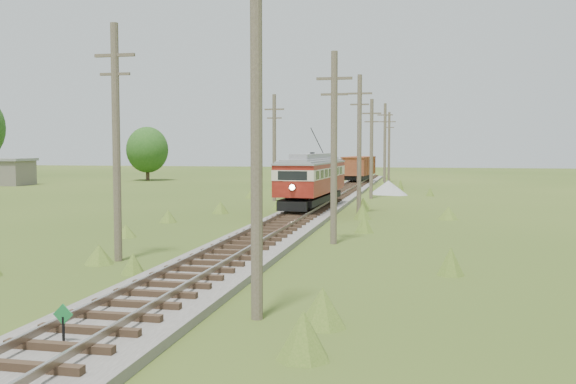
% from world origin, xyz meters
% --- Properties ---
extents(ground, '(260.00, 260.00, 0.00)m').
position_xyz_m(ground, '(0.00, 0.00, 0.00)').
color(ground, '#304815').
rests_on(ground, ground).
extents(railbed_main, '(3.60, 96.00, 0.57)m').
position_xyz_m(railbed_main, '(0.00, 34.00, 0.19)').
color(railbed_main, '#605B54').
rests_on(railbed_main, ground).
extents(switch_marker, '(0.45, 0.06, 1.08)m').
position_xyz_m(switch_marker, '(-0.20, 1.50, 0.63)').
color(switch_marker, black).
rests_on(switch_marker, ground).
extents(streetcar, '(3.10, 11.22, 5.09)m').
position_xyz_m(streetcar, '(-0.00, 31.74, 2.42)').
color(streetcar, black).
rests_on(streetcar, ground).
extents(gondola, '(3.39, 8.35, 2.70)m').
position_xyz_m(gondola, '(0.00, 64.68, 2.02)').
color(gondola, black).
rests_on(gondola, ground).
extents(gravel_pile, '(3.53, 3.75, 1.28)m').
position_xyz_m(gravel_pile, '(4.31, 49.26, 0.60)').
color(gravel_pile, gray).
rests_on(gravel_pile, ground).
extents(utility_pole_r_1, '(0.30, 0.30, 8.80)m').
position_xyz_m(utility_pole_r_1, '(3.10, 5.00, 4.40)').
color(utility_pole_r_1, brown).
rests_on(utility_pole_r_1, ground).
extents(utility_pole_r_2, '(1.60, 0.30, 8.60)m').
position_xyz_m(utility_pole_r_2, '(3.30, 18.00, 4.42)').
color(utility_pole_r_2, brown).
rests_on(utility_pole_r_2, ground).
extents(utility_pole_r_3, '(1.60, 0.30, 9.00)m').
position_xyz_m(utility_pole_r_3, '(3.20, 31.00, 4.63)').
color(utility_pole_r_3, brown).
rests_on(utility_pole_r_3, ground).
extents(utility_pole_r_4, '(1.60, 0.30, 8.40)m').
position_xyz_m(utility_pole_r_4, '(3.00, 44.00, 4.32)').
color(utility_pole_r_4, brown).
rests_on(utility_pole_r_4, ground).
extents(utility_pole_r_5, '(1.60, 0.30, 8.90)m').
position_xyz_m(utility_pole_r_5, '(3.40, 57.00, 4.58)').
color(utility_pole_r_5, brown).
rests_on(utility_pole_r_5, ground).
extents(utility_pole_r_6, '(1.60, 0.30, 8.70)m').
position_xyz_m(utility_pole_r_6, '(3.20, 70.00, 4.47)').
color(utility_pole_r_6, brown).
rests_on(utility_pole_r_6, ground).
extents(utility_pole_l_a, '(1.60, 0.30, 9.00)m').
position_xyz_m(utility_pole_l_a, '(-4.20, 12.00, 4.63)').
color(utility_pole_l_a, brown).
rests_on(utility_pole_l_a, ground).
extents(utility_pole_l_b, '(1.60, 0.30, 8.60)m').
position_xyz_m(utility_pole_l_b, '(-4.50, 40.00, 4.42)').
color(utility_pole_l_b, brown).
rests_on(utility_pole_l_b, ground).
extents(tree_mid_a, '(5.46, 5.46, 7.03)m').
position_xyz_m(tree_mid_a, '(-28.00, 68.00, 4.02)').
color(tree_mid_a, '#38281C').
rests_on(tree_mid_a, ground).
extents(shed, '(6.40, 4.40, 3.10)m').
position_xyz_m(shed, '(-40.00, 55.00, 1.57)').
color(shed, slate).
rests_on(shed, ground).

